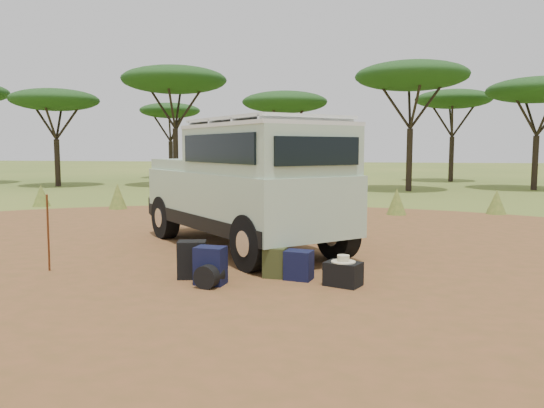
% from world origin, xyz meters
% --- Properties ---
extents(ground, '(140.00, 140.00, 0.00)m').
position_xyz_m(ground, '(0.00, 0.00, 0.00)').
color(ground, '#4C6624').
rests_on(ground, ground).
extents(dirt_clearing, '(23.00, 23.00, 0.01)m').
position_xyz_m(dirt_clearing, '(0.00, 0.00, 0.00)').
color(dirt_clearing, brown).
rests_on(dirt_clearing, ground).
extents(grass_fringe, '(36.60, 1.60, 0.90)m').
position_xyz_m(grass_fringe, '(0.12, 8.67, 0.40)').
color(grass_fringe, '#4C6624').
rests_on(grass_fringe, ground).
extents(acacia_treeline, '(46.70, 13.20, 6.26)m').
position_xyz_m(acacia_treeline, '(0.75, 19.81, 4.87)').
color(acacia_treeline, black).
rests_on(acacia_treeline, ground).
extents(safari_vehicle, '(5.04, 5.20, 2.55)m').
position_xyz_m(safari_vehicle, '(-0.20, 2.26, 1.23)').
color(safari_vehicle, '#A4BEA2').
rests_on(safari_vehicle, ground).
extents(walking_staff, '(0.26, 0.35, 1.29)m').
position_xyz_m(walking_staff, '(-2.84, -0.35, 0.65)').
color(walking_staff, brown).
rests_on(walking_staff, ground).
extents(backpack_black, '(0.49, 0.40, 0.58)m').
position_xyz_m(backpack_black, '(-0.48, -0.24, 0.29)').
color(backpack_black, black).
rests_on(backpack_black, ground).
extents(backpack_navy, '(0.46, 0.35, 0.57)m').
position_xyz_m(backpack_navy, '(-0.09, -0.56, 0.28)').
color(backpack_navy, '#101533').
rests_on(backpack_navy, ground).
extents(backpack_olive, '(0.36, 0.27, 0.47)m').
position_xyz_m(backpack_olive, '(0.77, 0.02, 0.24)').
color(backpack_olive, '#353B1B').
rests_on(backpack_olive, ground).
extents(duffel_navy, '(0.45, 0.37, 0.45)m').
position_xyz_m(duffel_navy, '(1.15, -0.04, 0.23)').
color(duffel_navy, '#101533').
rests_on(duffel_navy, ground).
extents(hard_case, '(0.60, 0.52, 0.35)m').
position_xyz_m(hard_case, '(1.83, -0.28, 0.18)').
color(hard_case, black).
rests_on(hard_case, ground).
extents(stuff_sack, '(0.40, 0.40, 0.34)m').
position_xyz_m(stuff_sack, '(-0.06, -0.71, 0.17)').
color(stuff_sack, black).
rests_on(stuff_sack, ground).
extents(safari_hat, '(0.35, 0.35, 0.10)m').
position_xyz_m(safari_hat, '(1.83, -0.28, 0.39)').
color(safari_hat, beige).
rests_on(safari_hat, hard_case).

